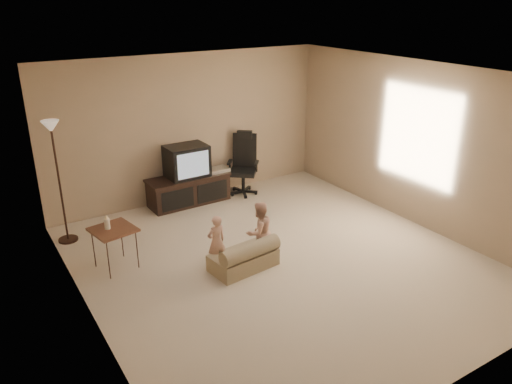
% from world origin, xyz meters
% --- Properties ---
extents(floor, '(5.50, 5.50, 0.00)m').
position_xyz_m(floor, '(0.00, 0.00, 0.00)').
color(floor, beige).
rests_on(floor, ground).
extents(room_shell, '(5.50, 5.50, 5.50)m').
position_xyz_m(room_shell, '(0.00, 0.00, 1.52)').
color(room_shell, silver).
rests_on(room_shell, floor).
extents(tv_stand, '(1.45, 0.56, 1.03)m').
position_xyz_m(tv_stand, '(-0.18, 2.49, 0.43)').
color(tv_stand, black).
rests_on(tv_stand, floor).
extents(office_chair, '(0.73, 0.73, 1.12)m').
position_xyz_m(office_chair, '(0.87, 2.41, 0.40)').
color(office_chair, black).
rests_on(office_chair, floor).
extents(side_table, '(0.60, 0.60, 0.77)m').
position_xyz_m(side_table, '(-1.93, 1.01, 0.55)').
color(side_table, brown).
rests_on(side_table, floor).
extents(floor_lamp, '(0.28, 0.28, 1.80)m').
position_xyz_m(floor_lamp, '(-2.30, 2.15, 1.31)').
color(floor_lamp, black).
rests_on(floor_lamp, floor).
extents(child_sofa, '(0.92, 0.58, 0.43)m').
position_xyz_m(child_sofa, '(-0.51, 0.06, 0.17)').
color(child_sofa, tan).
rests_on(child_sofa, floor).
extents(toddler_left, '(0.28, 0.22, 0.74)m').
position_xyz_m(toddler_left, '(-0.79, 0.32, 0.37)').
color(toddler_left, '#DFA68B').
rests_on(toddler_left, floor).
extents(toddler_right, '(0.43, 0.27, 0.85)m').
position_xyz_m(toddler_right, '(-0.22, 0.17, 0.42)').
color(toddler_right, '#DFA68B').
rests_on(toddler_right, floor).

